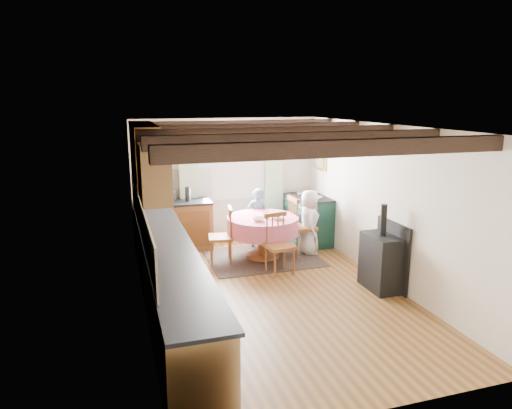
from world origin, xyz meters
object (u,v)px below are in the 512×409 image
object	(u,v)px
chair_near	(280,244)
aga_range	(308,219)
dining_table	(263,238)
cup	(266,215)
cast_iron_stove	(382,247)
child_far	(257,218)
chair_right	(302,225)
chair_left	(220,235)
child_right	(309,222)

from	to	relation	value
chair_near	aga_range	distance (m)	1.76
dining_table	aga_range	world-z (taller)	aga_range
cup	dining_table	bearing A→B (deg)	107.52
aga_range	cast_iron_stove	distance (m)	2.42
child_far	chair_near	bearing A→B (deg)	88.93
dining_table	chair_right	size ratio (longest dim) A/B	1.18
chair_left	chair_right	size ratio (longest dim) A/B	0.92
chair_left	child_right	world-z (taller)	child_right
chair_right	cast_iron_stove	size ratio (longest dim) A/B	0.82
chair_left	chair_near	bearing A→B (deg)	56.09
dining_table	child_far	world-z (taller)	child_far
aga_range	cup	xyz separation A→B (m)	(-1.10, -0.71, 0.33)
chair_near	aga_range	xyz separation A→B (m)	(1.09, 1.38, -0.02)
child_far	cast_iron_stove	bearing A→B (deg)	116.36
dining_table	chair_near	distance (m)	0.77
child_right	dining_table	bearing A→B (deg)	106.56
dining_table	chair_left	size ratio (longest dim) A/B	1.28
dining_table	chair_left	world-z (taller)	chair_left
chair_right	child_far	xyz separation A→B (m)	(-0.67, 0.59, 0.04)
child_right	cup	world-z (taller)	child_right
cup	chair_left	bearing A→B (deg)	172.93
child_far	child_right	xyz separation A→B (m)	(0.78, -0.63, 0.02)
cast_iron_stove	cup	distance (m)	2.10
cast_iron_stove	child_right	xyz separation A→B (m)	(-0.35, 1.82, -0.06)
chair_near	cup	world-z (taller)	chair_near
chair_left	aga_range	xyz separation A→B (m)	(1.89, 0.61, -0.02)
cast_iron_stove	child_far	distance (m)	2.71
chair_right	child_right	xyz separation A→B (m)	(0.12, -0.04, 0.06)
dining_table	cup	distance (m)	0.44
chair_right	child_right	size ratio (longest dim) A/B	0.90
dining_table	aga_range	bearing A→B (deg)	28.45
dining_table	cast_iron_stove	xyz separation A→B (m)	(1.24, -1.80, 0.27)
chair_near	cast_iron_stove	distance (m)	1.59
chair_near	child_right	xyz separation A→B (m)	(0.85, 0.79, 0.10)
cast_iron_stove	cup	size ratio (longest dim) A/B	11.98
chair_near	dining_table	bearing A→B (deg)	85.34
cast_iron_stove	child_right	world-z (taller)	cast_iron_stove
aga_range	cup	world-z (taller)	aga_range
aga_range	cast_iron_stove	size ratio (longest dim) A/B	0.79
dining_table	cup	world-z (taller)	cup
child_far	aga_range	bearing A→B (deg)	179.28
chair_left	cast_iron_stove	size ratio (longest dim) A/B	0.76
aga_range	child_right	size ratio (longest dim) A/B	0.87
dining_table	chair_left	distance (m)	0.76
chair_left	child_far	distance (m)	1.09
child_far	cup	distance (m)	0.79
dining_table	cast_iron_stove	world-z (taller)	cast_iron_stove
chair_left	cup	size ratio (longest dim) A/B	9.07
chair_left	child_far	size ratio (longest dim) A/B	0.86
chair_near	cast_iron_stove	bearing A→B (deg)	-48.73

